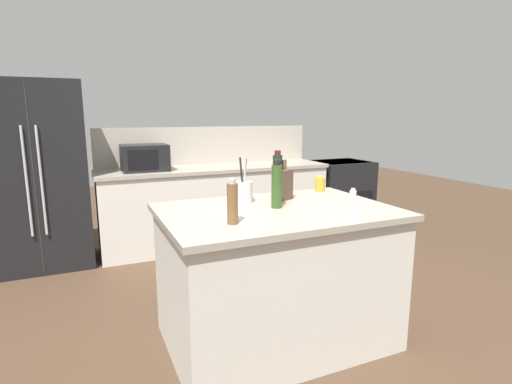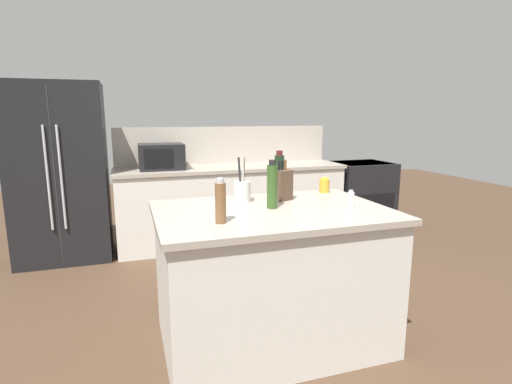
# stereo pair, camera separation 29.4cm
# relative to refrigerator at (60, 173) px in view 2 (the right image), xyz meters

# --- Properties ---
(ground_plane) EXTENTS (14.00, 14.00, 0.00)m
(ground_plane) POSITION_rel_refrigerator_xyz_m (1.58, -2.25, -0.94)
(ground_plane) COLOR #473323
(back_counter_run) EXTENTS (2.73, 0.66, 0.94)m
(back_counter_run) POSITION_rel_refrigerator_xyz_m (1.88, -0.05, -0.47)
(back_counter_run) COLOR beige
(back_counter_run) RESTS_ON ground_plane
(wall_backsplash) EXTENTS (2.69, 0.03, 0.46)m
(wall_backsplash) POSITION_rel_refrigerator_xyz_m (1.88, 0.27, 0.23)
(wall_backsplash) COLOR #B2A899
(wall_backsplash) RESTS_ON back_counter_run
(kitchen_island) EXTENTS (1.52, 1.04, 0.94)m
(kitchen_island) POSITION_rel_refrigerator_xyz_m (1.58, -2.25, -0.47)
(kitchen_island) COLOR beige
(kitchen_island) RESTS_ON ground_plane
(refrigerator) EXTENTS (0.94, 0.75, 1.88)m
(refrigerator) POSITION_rel_refrigerator_xyz_m (0.00, 0.00, 0.00)
(refrigerator) COLOR black
(refrigerator) RESTS_ON ground_plane
(range_oven) EXTENTS (0.76, 0.65, 0.92)m
(range_oven) POSITION_rel_refrigerator_xyz_m (3.66, -0.05, -0.47)
(range_oven) COLOR black
(range_oven) RESTS_ON ground_plane
(microwave) EXTENTS (0.49, 0.39, 0.29)m
(microwave) POSITION_rel_refrigerator_xyz_m (1.06, -0.05, 0.14)
(microwave) COLOR black
(microwave) RESTS_ON back_counter_run
(knife_block) EXTENTS (0.16, 0.14, 0.29)m
(knife_block) POSITION_rel_refrigerator_xyz_m (1.74, -2.00, 0.11)
(knife_block) COLOR #4C3828
(knife_block) RESTS_ON kitchen_island
(utensil_crock) EXTENTS (0.12, 0.12, 0.32)m
(utensil_crock) POSITION_rel_refrigerator_xyz_m (1.45, -1.98, 0.08)
(utensil_crock) COLOR beige
(utensil_crock) RESTS_ON kitchen_island
(wine_bottle) EXTENTS (0.07, 0.07, 0.34)m
(wine_bottle) POSITION_rel_refrigerator_xyz_m (1.78, -1.84, 0.16)
(wine_bottle) COLOR black
(wine_bottle) RESTS_ON kitchen_island
(olive_oil_bottle) EXTENTS (0.07, 0.07, 0.32)m
(olive_oil_bottle) POSITION_rel_refrigerator_xyz_m (1.59, -2.22, 0.15)
(olive_oil_bottle) COLOR #2D4C1E
(olive_oil_bottle) RESTS_ON kitchen_island
(salt_shaker) EXTENTS (0.04, 0.04, 0.13)m
(salt_shaker) POSITION_rel_refrigerator_xyz_m (2.07, -2.40, 0.06)
(salt_shaker) COLOR silver
(salt_shaker) RESTS_ON kitchen_island
(pepper_grinder) EXTENTS (0.06, 0.06, 0.26)m
(pepper_grinder) POSITION_rel_refrigerator_xyz_m (1.18, -2.47, 0.12)
(pepper_grinder) COLOR brown
(pepper_grinder) RESTS_ON kitchen_island
(honey_jar) EXTENTS (0.08, 0.08, 0.12)m
(honey_jar) POSITION_rel_refrigerator_xyz_m (2.17, -1.84, 0.06)
(honey_jar) COLOR gold
(honey_jar) RESTS_ON kitchen_island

